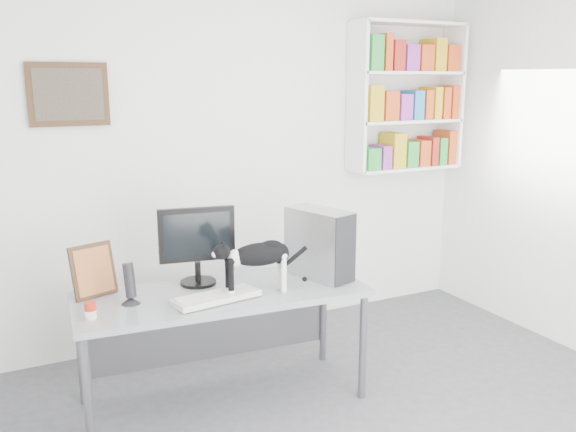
{
  "coord_description": "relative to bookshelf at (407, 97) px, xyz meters",
  "views": [
    {
      "loc": [
        -1.85,
        -2.37,
        2.0
      ],
      "look_at": [
        0.12,
        1.53,
        1.01
      ],
      "focal_mm": 38.0,
      "sensor_mm": 36.0,
      "label": 1
    }
  ],
  "objects": [
    {
      "name": "bookshelf",
      "position": [
        0.0,
        0.0,
        0.0
      ],
      "size": [
        1.03,
        0.28,
        1.24
      ],
      "primitive_type": "cube",
      "color": "white",
      "rests_on": "room"
    },
    {
      "name": "pc_tower",
      "position": [
        -1.36,
        -0.91,
        -0.89
      ],
      "size": [
        0.32,
        0.49,
        0.45
      ],
      "primitive_type": "cube",
      "rotation": [
        0.0,
        0.0,
        0.29
      ],
      "color": "#B2B2B7",
      "rests_on": "desk"
    },
    {
      "name": "wall_art",
      "position": [
        -2.7,
        0.12,
        0.05
      ],
      "size": [
        0.52,
        0.04,
        0.42
      ],
      "primitive_type": "cube",
      "color": "#462C16",
      "rests_on": "room"
    },
    {
      "name": "desk",
      "position": [
        -2.03,
        -0.89,
        -1.48
      ],
      "size": [
        1.81,
        0.83,
        0.73
      ],
      "primitive_type": "cube",
      "rotation": [
        0.0,
        0.0,
        -0.08
      ],
      "color": "gray",
      "rests_on": "room"
    },
    {
      "name": "leaning_print",
      "position": [
        -2.73,
        -0.62,
        -0.95
      ],
      "size": [
        0.29,
        0.18,
        0.33
      ],
      "primitive_type": "cube",
      "rotation": [
        0.0,
        0.0,
        0.31
      ],
      "color": "#462C16",
      "rests_on": "desk"
    },
    {
      "name": "keyboard",
      "position": [
        -2.11,
        -1.02,
        -1.1
      ],
      "size": [
        0.54,
        0.27,
        0.04
      ],
      "primitive_type": "cube",
      "rotation": [
        0.0,
        0.0,
        0.14
      ],
      "color": "beige",
      "rests_on": "desk"
    },
    {
      "name": "speaker",
      "position": [
        -2.57,
        -0.85,
        -0.99
      ],
      "size": [
        0.13,
        0.13,
        0.25
      ],
      "primitive_type": "cylinder",
      "rotation": [
        0.0,
        0.0,
        0.22
      ],
      "color": "black",
      "rests_on": "desk"
    },
    {
      "name": "soup_can",
      "position": [
        -2.81,
        -0.98,
        -1.07
      ],
      "size": [
        0.08,
        0.08,
        0.09
      ],
      "primitive_type": "cylinder",
      "rotation": [
        0.0,
        0.0,
        0.33
      ],
      "color": "red",
      "rests_on": "desk"
    },
    {
      "name": "monitor",
      "position": [
        -2.11,
        -0.69,
        -0.86
      ],
      "size": [
        0.51,
        0.3,
        0.51
      ],
      "primitive_type": "cube",
      "rotation": [
        0.0,
        0.0,
        -0.17
      ],
      "color": "black",
      "rests_on": "desk"
    },
    {
      "name": "room",
      "position": [
        -1.4,
        -1.85,
        -0.5
      ],
      "size": [
        4.01,
        4.01,
        2.7
      ],
      "color": "#5B5C61",
      "rests_on": "ground"
    },
    {
      "name": "cat",
      "position": [
        -1.84,
        -1.03,
        -0.95
      ],
      "size": [
        0.55,
        0.19,
        0.33
      ],
      "primitive_type": null,
      "rotation": [
        0.0,
        0.0,
        -0.09
      ],
      "color": "black",
      "rests_on": "desk"
    }
  ]
}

